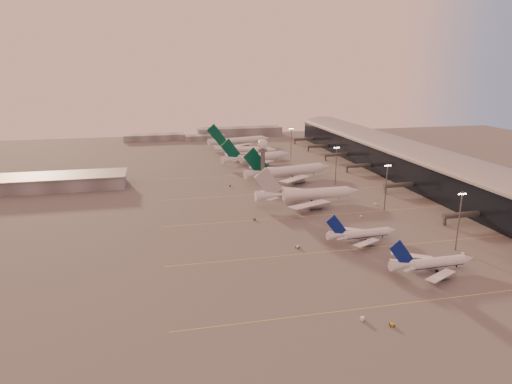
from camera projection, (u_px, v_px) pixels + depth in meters
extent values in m
plane|color=#514F4F|center=(323.00, 263.00, 175.85)|extent=(700.00, 700.00, 0.00)
cube|color=#E6D951|center=(447.00, 298.00, 149.33)|extent=(180.00, 0.25, 0.02)
cube|color=#E6D951|center=(382.00, 247.00, 191.61)|extent=(180.00, 0.25, 0.02)
cube|color=#E6D951|center=(340.00, 214.00, 233.89)|extent=(180.00, 0.25, 0.02)
cube|color=#E6D951|center=(310.00, 191.00, 276.17)|extent=(180.00, 0.25, 0.02)
cube|color=#E6D951|center=(287.00, 173.00, 323.14)|extent=(180.00, 0.25, 0.02)
cube|color=black|center=(418.00, 167.00, 299.70)|extent=(36.00, 360.00, 18.00)
cylinder|color=gray|center=(420.00, 153.00, 297.28)|extent=(10.08, 360.00, 10.08)
cube|color=gray|center=(420.00, 153.00, 297.22)|extent=(40.00, 362.00, 0.80)
cylinder|color=#53555A|center=(464.00, 215.00, 218.35)|extent=(22.00, 2.80, 2.80)
cube|color=#53555A|center=(445.00, 221.00, 216.84)|extent=(1.20, 1.20, 4.40)
cylinder|color=#53555A|center=(401.00, 185.00, 272.84)|extent=(22.00, 2.80, 2.80)
cube|color=#53555A|center=(385.00, 189.00, 271.34)|extent=(1.20, 1.20, 4.40)
cylinder|color=#53555A|center=(360.00, 165.00, 325.46)|extent=(22.00, 2.80, 2.80)
cube|color=#53555A|center=(347.00, 169.00, 323.95)|extent=(1.20, 1.20, 4.40)
cylinder|color=#53555A|center=(337.00, 155.00, 364.92)|extent=(22.00, 2.80, 2.80)
cube|color=#53555A|center=(325.00, 158.00, 363.41)|extent=(1.20, 1.20, 4.40)
cylinder|color=#53555A|center=(319.00, 146.00, 404.38)|extent=(22.00, 2.80, 2.80)
cube|color=#53555A|center=(308.00, 149.00, 402.87)|extent=(1.20, 1.20, 4.40)
cylinder|color=#53555A|center=(305.00, 139.00, 441.96)|extent=(22.00, 2.80, 2.80)
cube|color=#53555A|center=(295.00, 142.00, 440.45)|extent=(1.20, 1.20, 4.40)
cube|color=slate|center=(58.00, 182.00, 280.85)|extent=(80.00, 25.00, 8.00)
cube|color=gray|center=(57.00, 176.00, 279.72)|extent=(82.00, 27.00, 0.60)
cylinder|color=#53555A|center=(263.00, 168.00, 286.70)|extent=(2.60, 2.60, 22.00)
cylinder|color=#53555A|center=(263.00, 150.00, 283.61)|extent=(5.20, 5.20, 1.20)
sphere|color=white|center=(263.00, 144.00, 282.56)|extent=(6.40, 6.40, 6.40)
cylinder|color=#53555A|center=(263.00, 138.00, 281.56)|extent=(0.16, 0.16, 2.00)
cylinder|color=#53555A|center=(459.00, 221.00, 184.80)|extent=(0.56, 0.56, 25.00)
cube|color=#53555A|center=(462.00, 193.00, 181.57)|extent=(3.60, 0.25, 0.25)
sphere|color=#FFEABF|center=(459.00, 194.00, 181.36)|extent=(0.56, 0.56, 0.56)
sphere|color=#FFEABF|center=(461.00, 194.00, 181.57)|extent=(0.56, 0.56, 0.56)
sphere|color=#FFEABF|center=(463.00, 194.00, 181.79)|extent=(0.56, 0.56, 0.56)
sphere|color=#FFEABF|center=(466.00, 194.00, 182.00)|extent=(0.56, 0.56, 0.56)
cylinder|color=#53555A|center=(386.00, 188.00, 235.84)|extent=(0.56, 0.56, 25.00)
cube|color=#53555A|center=(388.00, 165.00, 232.61)|extent=(3.60, 0.25, 0.25)
sphere|color=#FFEABF|center=(385.00, 166.00, 232.40)|extent=(0.56, 0.56, 0.56)
sphere|color=#FFEABF|center=(387.00, 166.00, 232.61)|extent=(0.56, 0.56, 0.56)
sphere|color=#FFEABF|center=(389.00, 166.00, 232.82)|extent=(0.56, 0.56, 0.56)
sphere|color=#FFEABF|center=(390.00, 166.00, 233.04)|extent=(0.56, 0.56, 0.56)
cylinder|color=#53555A|center=(336.00, 166.00, 286.45)|extent=(0.56, 0.56, 25.00)
cube|color=#53555A|center=(337.00, 147.00, 283.22)|extent=(3.60, 0.25, 0.25)
sphere|color=#FFEABF|center=(335.00, 148.00, 283.01)|extent=(0.56, 0.56, 0.56)
sphere|color=#FFEABF|center=(336.00, 148.00, 283.23)|extent=(0.56, 0.56, 0.56)
sphere|color=#FFEABF|center=(338.00, 148.00, 283.44)|extent=(0.56, 0.56, 0.56)
sphere|color=#FFEABF|center=(339.00, 148.00, 283.65)|extent=(0.56, 0.56, 0.56)
cylinder|color=#53555A|center=(291.00, 143.00, 370.58)|extent=(0.56, 0.56, 25.00)
cube|color=#53555A|center=(291.00, 128.00, 367.36)|extent=(3.60, 0.25, 0.25)
sphere|color=#FFEABF|center=(290.00, 129.00, 367.15)|extent=(0.56, 0.56, 0.56)
sphere|color=#FFEABF|center=(291.00, 129.00, 367.36)|extent=(0.56, 0.56, 0.56)
sphere|color=#FFEABF|center=(292.00, 129.00, 367.57)|extent=(0.56, 0.56, 0.56)
sphere|color=#FFEABF|center=(293.00, 129.00, 367.78)|extent=(0.56, 0.56, 0.56)
cube|color=slate|center=(155.00, 137.00, 462.96)|extent=(60.00, 18.00, 6.00)
cube|color=slate|center=(240.00, 132.00, 491.05)|extent=(90.00, 20.00, 9.00)
cube|color=slate|center=(205.00, 137.00, 464.31)|extent=(40.00, 15.00, 5.00)
cylinder|color=white|center=(438.00, 263.00, 168.48)|extent=(21.53, 4.17, 3.65)
cylinder|color=navy|center=(438.00, 265.00, 168.70)|extent=(21.07, 3.14, 2.63)
cone|color=white|center=(468.00, 260.00, 171.49)|extent=(4.24, 3.75, 3.65)
cone|color=white|center=(401.00, 266.00, 164.78)|extent=(9.08, 3.87, 3.65)
cube|color=white|center=(441.00, 277.00, 159.02)|extent=(15.28, 10.75, 1.15)
cylinder|color=gray|center=(443.00, 278.00, 162.07)|extent=(4.21, 2.47, 2.37)
cube|color=gray|center=(443.00, 275.00, 161.79)|extent=(0.29, 0.25, 1.46)
cube|color=white|center=(412.00, 257.00, 175.81)|extent=(15.48, 10.16, 1.15)
cylinder|color=gray|center=(420.00, 262.00, 174.88)|extent=(4.21, 2.47, 2.37)
cube|color=gray|center=(421.00, 260.00, 174.61)|extent=(0.29, 0.25, 1.46)
cube|color=navy|center=(401.00, 255.00, 163.46)|extent=(10.03, 0.58, 10.88)
cube|color=white|center=(408.00, 271.00, 160.89)|extent=(4.40, 3.29, 0.24)
cube|color=white|center=(395.00, 262.00, 168.64)|extent=(4.42, 3.14, 0.24)
cylinder|color=black|center=(456.00, 267.00, 171.07)|extent=(0.48, 0.48, 0.96)
cylinder|color=black|center=(430.00, 267.00, 170.71)|extent=(1.07, 0.51, 1.06)
cylinder|color=black|center=(437.00, 272.00, 166.76)|extent=(1.07, 0.51, 1.06)
cylinder|color=white|center=(367.00, 234.00, 197.96)|extent=(20.58, 4.55, 3.48)
cylinder|color=navy|center=(367.00, 236.00, 198.17)|extent=(20.13, 3.56, 2.50)
cone|color=white|center=(392.00, 231.00, 201.14)|extent=(4.13, 3.68, 3.48)
cone|color=white|center=(336.00, 236.00, 194.05)|extent=(8.74, 3.92, 3.48)
cube|color=white|center=(366.00, 244.00, 188.88)|extent=(14.43, 10.55, 1.09)
cylinder|color=gray|center=(369.00, 245.00, 191.83)|extent=(4.07, 2.47, 2.26)
cube|color=gray|center=(369.00, 243.00, 191.57)|extent=(0.29, 0.24, 1.39)
cube|color=white|center=(347.00, 230.00, 204.74)|extent=(14.84, 9.34, 1.09)
cylinder|color=gray|center=(354.00, 234.00, 203.95)|extent=(4.07, 2.47, 2.26)
cube|color=gray|center=(354.00, 232.00, 203.68)|extent=(0.29, 0.24, 1.39)
cube|color=navy|center=(336.00, 227.00, 192.78)|extent=(9.55, 0.82, 10.37)
cube|color=white|center=(341.00, 240.00, 190.37)|extent=(4.18, 3.21, 0.23)
cube|color=white|center=(333.00, 233.00, 197.70)|extent=(4.22, 2.91, 0.23)
cylinder|color=black|center=(382.00, 237.00, 200.63)|extent=(0.46, 0.46, 0.92)
cylinder|color=black|center=(361.00, 238.00, 200.02)|extent=(1.03, 0.51, 1.01)
cylinder|color=black|center=(366.00, 241.00, 196.29)|extent=(1.03, 0.51, 1.01)
cylinder|color=white|center=(316.00, 196.00, 252.05)|extent=(37.29, 6.48, 5.81)
cylinder|color=white|center=(315.00, 198.00, 252.40)|extent=(36.51, 4.84, 4.18)
cone|color=white|center=(353.00, 193.00, 257.13)|extent=(7.30, 5.94, 5.81)
cone|color=white|center=(270.00, 197.00, 245.81)|extent=(15.70, 6.09, 5.81)
cube|color=white|center=(310.00, 207.00, 235.78)|extent=(26.34, 18.36, 1.73)
cylinder|color=gray|center=(315.00, 208.00, 240.86)|extent=(7.26, 3.91, 3.78)
cube|color=gray|center=(315.00, 206.00, 240.50)|extent=(0.29, 0.24, 2.32)
cube|color=white|center=(291.00, 191.00, 264.71)|extent=(26.59, 17.62, 1.73)
cylinder|color=gray|center=(301.00, 196.00, 262.96)|extent=(7.26, 3.91, 3.78)
cube|color=gray|center=(301.00, 194.00, 262.60)|extent=(0.29, 0.24, 2.32)
cube|color=#ABADB3|center=(268.00, 185.00, 243.79)|extent=(16.11, 0.62, 17.24)
cube|color=white|center=(273.00, 201.00, 238.97)|extent=(7.64, 5.68, 0.23)
cube|color=white|center=(266.00, 194.00, 252.43)|extent=(7.66, 5.49, 0.23)
cylinder|color=black|center=(339.00, 200.00, 256.24)|extent=(0.47, 0.47, 0.94)
cylinder|color=black|center=(309.00, 201.00, 254.24)|extent=(1.04, 0.49, 1.03)
cylinder|color=black|center=(312.00, 203.00, 250.38)|extent=(1.04, 0.49, 1.03)
cylinder|color=white|center=(295.00, 172.00, 305.04)|extent=(40.19, 15.44, 6.42)
cylinder|color=white|center=(295.00, 174.00, 305.43)|extent=(39.00, 13.51, 4.62)
cone|color=white|center=(324.00, 169.00, 315.10)|extent=(8.97, 8.02, 6.42)
cone|color=white|center=(257.00, 175.00, 292.87)|extent=(17.71, 10.10, 6.42)
cube|color=white|center=(295.00, 181.00, 286.72)|extent=(26.10, 24.11, 1.90)
cylinder|color=gray|center=(298.00, 183.00, 292.91)|extent=(8.46, 5.84, 4.17)
cube|color=gray|center=(298.00, 180.00, 292.50)|extent=(0.39, 0.35, 2.57)
cube|color=white|center=(270.00, 170.00, 315.67)|extent=(29.64, 13.77, 1.90)
cylinder|color=gray|center=(279.00, 174.00, 315.02)|extent=(8.46, 5.84, 4.17)
cube|color=gray|center=(279.00, 172.00, 314.61)|extent=(0.39, 0.35, 2.57)
cube|color=#023E2C|center=(256.00, 164.00, 290.45)|extent=(17.26, 4.46, 18.99)
cube|color=white|center=(262.00, 178.00, 286.04)|extent=(7.78, 7.12, 0.28)
cube|color=white|center=(251.00, 173.00, 299.37)|extent=(8.14, 4.50, 0.28)
cylinder|color=black|center=(313.00, 176.00, 312.52)|extent=(0.55, 0.55, 1.11)
cylinder|color=black|center=(289.00, 178.00, 306.84)|extent=(1.31, 0.82, 1.22)
cylinder|color=black|center=(292.00, 179.00, 302.63)|extent=(1.31, 0.82, 1.22)
cylinder|color=white|center=(261.00, 158.00, 352.29)|extent=(36.48, 16.45, 5.87)
cylinder|color=white|center=(261.00, 160.00, 352.64)|extent=(35.29, 14.67, 4.23)
cone|color=white|center=(285.00, 156.00, 362.77)|extent=(8.47, 7.70, 5.87)
cone|color=white|center=(232.00, 161.00, 339.62)|extent=(16.31, 10.15, 5.87)
cube|color=white|center=(262.00, 164.00, 335.48)|extent=(22.92, 23.10, 1.74)
cylinder|color=gray|center=(264.00, 166.00, 341.29)|extent=(7.86, 5.74, 3.81)
cube|color=gray|center=(264.00, 164.00, 340.92)|extent=(0.37, 0.33, 2.35)
cube|color=white|center=(242.00, 157.00, 360.99)|extent=(27.09, 10.90, 1.74)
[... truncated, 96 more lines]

